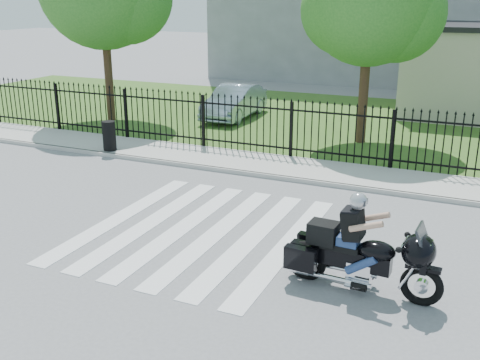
% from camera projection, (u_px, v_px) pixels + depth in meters
% --- Properties ---
extents(ground, '(120.00, 120.00, 0.00)m').
position_uv_depth(ground, '(199.00, 231.00, 12.08)').
color(ground, slate).
rests_on(ground, ground).
extents(crosswalk, '(5.00, 5.50, 0.01)m').
position_uv_depth(crosswalk, '(199.00, 230.00, 12.08)').
color(crosswalk, silver).
rests_on(crosswalk, ground).
extents(sidewalk, '(40.00, 2.00, 0.12)m').
position_uv_depth(sidewalk, '(279.00, 166.00, 16.40)').
color(sidewalk, '#ADAAA3').
rests_on(sidewalk, ground).
extents(curb, '(40.00, 0.12, 0.12)m').
position_uv_depth(curb, '(267.00, 176.00, 15.53)').
color(curb, '#ADAAA3').
rests_on(curb, ground).
extents(grass_strip, '(40.00, 12.00, 0.02)m').
position_uv_depth(grass_strip, '(339.00, 121.00, 22.49)').
color(grass_strip, '#345C1F').
rests_on(grass_strip, ground).
extents(iron_fence, '(26.00, 0.04, 1.80)m').
position_uv_depth(iron_fence, '(291.00, 131.00, 17.00)').
color(iron_fence, black).
rests_on(iron_fence, ground).
extents(tree_mid, '(4.20, 4.20, 6.78)m').
position_uv_depth(tree_mid, '(370.00, 0.00, 17.85)').
color(tree_mid, '#382316').
rests_on(tree_mid, ground).
extents(motorcycle_rider, '(2.72, 0.91, 1.79)m').
position_uv_depth(motorcycle_rider, '(358.00, 250.00, 9.44)').
color(motorcycle_rider, black).
rests_on(motorcycle_rider, ground).
extents(parked_car, '(1.53, 4.07, 1.33)m').
position_uv_depth(parked_car, '(234.00, 102.00, 22.87)').
color(parked_car, '#93A6B9').
rests_on(parked_car, grass_strip).
extents(litter_bin, '(0.43, 0.43, 0.94)m').
position_uv_depth(litter_bin, '(109.00, 136.00, 17.74)').
color(litter_bin, black).
rests_on(litter_bin, sidewalk).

